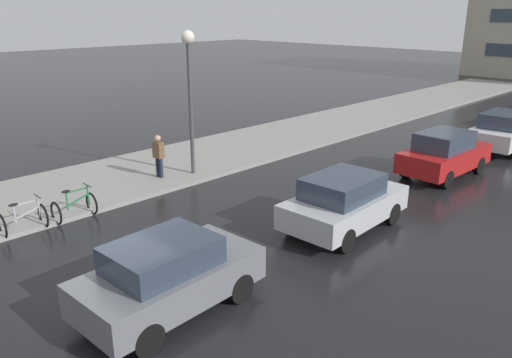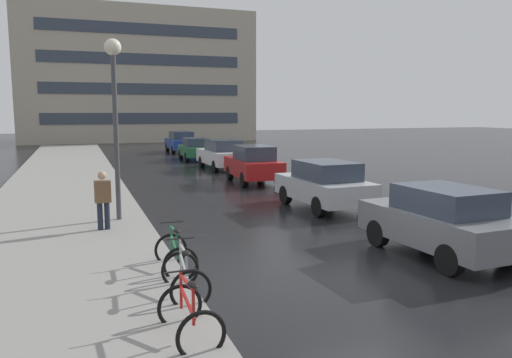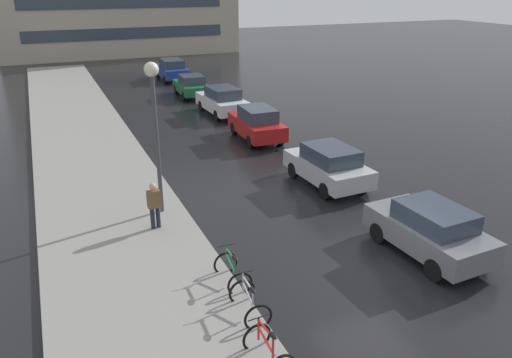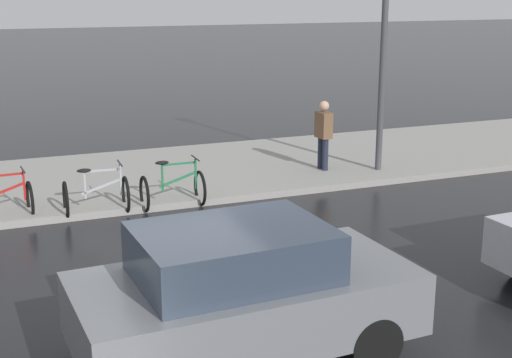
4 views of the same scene
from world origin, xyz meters
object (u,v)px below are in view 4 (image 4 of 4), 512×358
streetlamp (385,5)px  bicycle_third (173,189)px  bicycle_second (96,195)px  car_grey (242,293)px  pedestrian (323,134)px

streetlamp → bicycle_third: bearing=-82.0°
bicycle_second → car_grey: bearing=5.9°
bicycle_third → car_grey: (5.83, -0.81, 0.42)m
bicycle_third → bicycle_second: bearing=-94.2°
bicycle_second → pedestrian: size_ratio=0.70×
pedestrian → car_grey: bearing=-33.3°
bicycle_second → streetlamp: size_ratio=0.23×
pedestrian → bicycle_third: bearing=-72.8°
car_grey → streetlamp: streetlamp is taller
pedestrian → streetlamp: size_ratio=0.32×
pedestrian → streetlamp: bearing=67.4°
streetlamp → pedestrian: bearing=-112.6°
bicycle_second → streetlamp: bearing=95.3°
bicycle_third → car_grey: bearing=-7.9°
pedestrian → streetlamp: 3.04m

